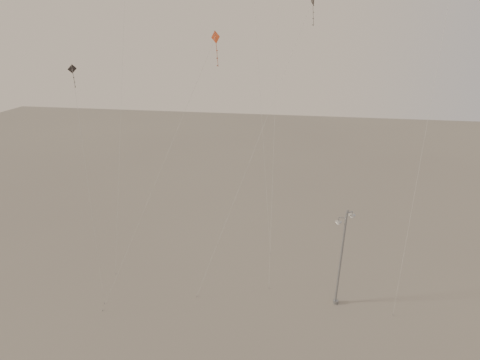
# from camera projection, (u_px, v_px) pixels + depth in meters

# --- Properties ---
(ground) EXTENTS (160.00, 160.00, 0.00)m
(ground) POSITION_uv_depth(u_px,v_px,m) (255.00, 348.00, 27.18)
(ground) COLOR gray
(ground) RESTS_ON ground
(street_lamp) EXTENTS (1.51, 0.79, 8.80)m
(street_lamp) POSITION_uv_depth(u_px,v_px,m) (341.00, 256.00, 29.94)
(street_lamp) COLOR #989BA0
(street_lamp) RESTS_ON ground
(kite_1) EXTENTS (8.55, 4.47, 23.72)m
(kite_1) POSITION_uv_depth(u_px,v_px,m) (279.00, 88.00, 27.76)
(kite_1) COLOR black
(kite_1) RESTS_ON ground
(kite_3) EXTENTS (10.29, 0.76, 21.47)m
(kite_3) POSITION_uv_depth(u_px,v_px,m) (182.00, 120.00, 23.99)
(kite_3) COLOR #A13617
(kite_3) RESTS_ON ground
(kite_4) EXTENTS (1.36, 5.19, 26.11)m
(kite_4) POSITION_uv_depth(u_px,v_px,m) (440.00, 51.00, 26.03)
(kite_4) COLOR black
(kite_4) RESTS_ON ground
(kite_5) EXTENTS (4.10, 10.59, 32.09)m
(kite_5) POSITION_uv_depth(u_px,v_px,m) (255.00, 10.00, 37.11)
(kite_5) COLOR brown
(kite_5) RESTS_ON ground
(kite_6) EXTENTS (1.14, 2.34, 19.24)m
(kite_6) POSITION_uv_depth(u_px,v_px,m) (81.00, 136.00, 27.83)
(kite_6) COLOR black
(kite_6) RESTS_ON ground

